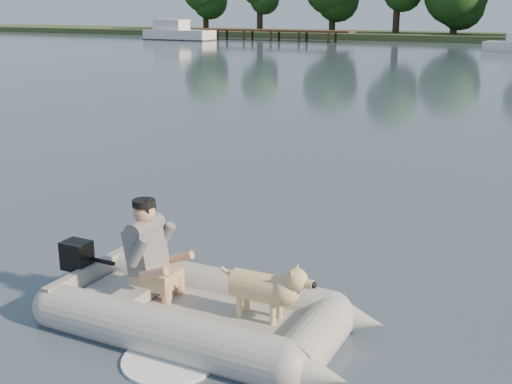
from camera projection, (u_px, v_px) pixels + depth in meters
The scene contains 7 objects.
water at pixel (168, 287), 7.42m from camera, with size 160.00×160.00×0.00m, color #4F606B.
dock at pixel (266, 35), 63.11m from camera, with size 18.00×2.00×1.04m, color #4C331E, non-canonical shape.
dinghy at pixel (201, 275), 6.34m from camera, with size 4.29×2.70×1.33m, color #9C9C97, non-canonical shape.
man at pixel (148, 246), 6.62m from camera, with size 0.69×0.60×1.03m, color slate, non-canonical shape.
dog at pixel (259, 292), 6.14m from camera, with size 0.89×0.32×0.60m, color #CFB777, non-canonical shape.
outboard_motor at pixel (78, 272), 7.10m from camera, with size 0.40×0.28×0.75m, color black, non-canonical shape.
cabin_cruiser at pixel (179, 30), 63.52m from camera, with size 7.52×2.69×2.33m, color white, non-canonical shape.
Camera 1 is at (4.16, -5.51, 3.11)m, focal length 45.00 mm.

